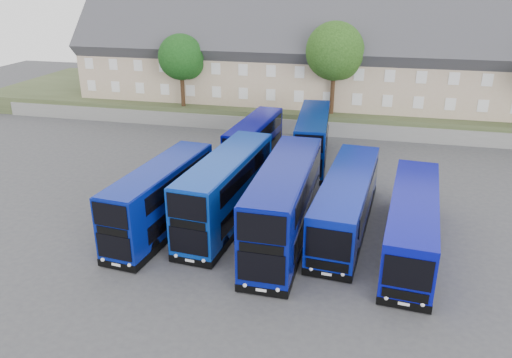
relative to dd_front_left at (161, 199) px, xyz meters
The scene contains 13 objects.
ground 6.84m from the dd_front_left, 11.66° to the right, with size 120.00×120.00×0.00m, color #404045.
retaining_wall 23.60m from the dd_front_left, 74.29° to the left, with size 70.00×0.40×1.50m, color slate.
earth_bank 33.32m from the dd_front_left, 78.95° to the left, with size 80.00×20.00×2.00m, color #3F4A29.
terrace_row 31.57m from the dd_front_left, 66.65° to the left, with size 66.00×10.40×11.20m.
dd_front_left is the anchor object (origin of this frame).
dd_front_mid 4.16m from the dd_front_left, 25.29° to the left, with size 3.62×11.68×4.57m.
dd_front_right 7.84m from the dd_front_left, ahead, with size 2.88×12.16×4.83m.
dd_rear_left 13.14m from the dd_front_left, 76.98° to the left, with size 3.05×10.02×3.92m.
dd_rear_right 16.47m from the dd_front_left, 62.17° to the left, with size 3.20×10.92×4.29m.
coach_east_a 11.74m from the dd_front_left, 14.36° to the left, with size 3.76×13.13×3.54m.
coach_east_b 15.35m from the dd_front_left, ahead, with size 3.71×12.71×3.43m.
tree_west 25.42m from the dd_front_left, 107.44° to the left, with size 4.80×4.80×7.65m.
tree_mid 26.42m from the dd_front_left, 70.65° to the left, with size 5.76×5.76×9.18m.
Camera 1 is at (6.06, -25.14, 15.12)m, focal length 35.00 mm.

